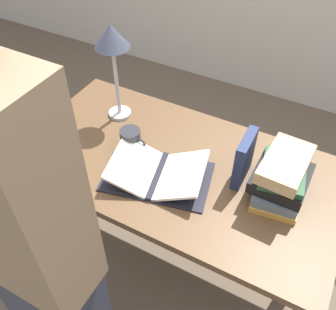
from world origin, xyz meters
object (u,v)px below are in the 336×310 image
Objects in this scene: book_standing_upright at (244,159)px; open_book at (157,173)px; book_stack_tall at (281,177)px; reading_lamp at (112,44)px; coffee_mug at (131,140)px; person_reader at (42,266)px.

open_book is at bearing -152.49° from book_standing_upright.
book_stack_tall is 1.34× the size of book_standing_upright.
reading_lamp is 3.78× the size of coffee_mug.
open_book is 3.93× the size of coffee_mug.
reading_lamp is (-0.37, 0.28, 0.35)m from open_book.
book_stack_tall is 0.16m from book_standing_upright.
open_book is at bearing -98.64° from person_reader.
book_standing_upright is at bearing -9.49° from reading_lamp.
coffee_mug is at bearing -44.72° from reading_lamp.
book_standing_upright is at bearing 15.70° from open_book.
reading_lamp is (-0.68, 0.11, 0.27)m from book_standing_upright.
reading_lamp is at bearing 171.24° from book_stack_tall.
book_standing_upright is (-0.16, 0.02, 0.01)m from book_stack_tall.
book_stack_tall is 0.66m from coffee_mug.
reading_lamp is 0.27× the size of person_reader.
book_stack_tall is at bearing 5.05° from open_book.
open_book is 0.22m from coffee_mug.
reading_lamp is at bearing -71.53° from person_reader.
person_reader is (0.29, -0.85, -0.28)m from reading_lamp.
person_reader is at bearing -111.67° from open_book.
coffee_mug is at bearing -81.22° from person_reader.
person_reader reaches higher than book_standing_upright.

